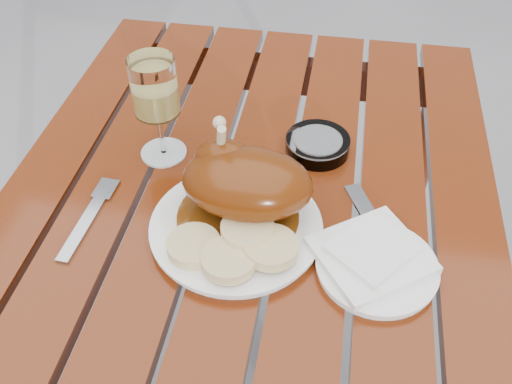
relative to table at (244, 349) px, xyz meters
The scene contains 10 objects.
table is the anchor object (origin of this frame).
dinner_plate 0.38m from the table, 98.33° to the right, with size 0.26×0.26×0.02m, color white.
roast_duck 0.45m from the table, 84.77° to the left, with size 0.20×0.19×0.14m.
bread_dumplings 0.41m from the table, 85.08° to the right, with size 0.19×0.13×0.03m.
wine_glass 0.51m from the table, 139.94° to the left, with size 0.08×0.08×0.19m, color #E9CE6A.
side_plate 0.44m from the table, 16.10° to the right, with size 0.17×0.17×0.01m, color white.
napkin 0.44m from the table, 14.18° to the right, with size 0.14×0.13×0.01m, color white.
ashtray 0.44m from the table, 62.34° to the left, with size 0.11×0.11×0.03m, color #B2B7BC.
fork 0.45m from the table, 169.75° to the right, with size 0.02×0.16×0.01m, color gray.
knife 0.44m from the table, ahead, with size 0.02×0.19×0.01m, color gray.
Camera 1 is at (0.12, -0.59, 1.40)m, focal length 40.00 mm.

